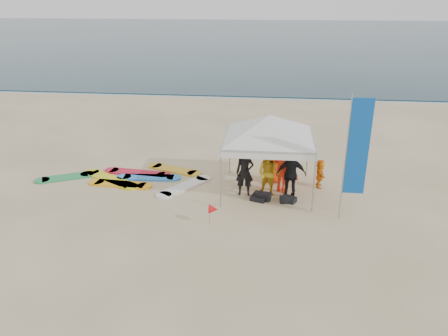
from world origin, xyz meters
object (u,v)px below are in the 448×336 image
person_orange_a (283,168)px  surfboard_spread (135,178)px  marker_pennant (213,209)px  person_black_b (291,174)px  person_orange_b (274,159)px  canopy_tent (270,115)px  feather_flag (357,149)px  person_seated (320,173)px  person_yellow (268,174)px  person_black_a (245,172)px

person_orange_a → surfboard_spread: (-5.42, 0.46, -0.85)m
surfboard_spread → marker_pennant: bearing=-42.2°
person_orange_a → person_black_b: 0.53m
person_orange_b → marker_pennant: person_orange_b is taller
canopy_tent → feather_flag: bearing=-35.9°
person_seated → feather_flag: feather_flag is taller
marker_pennant → surfboard_spread: marker_pennant is taller
person_yellow → person_orange_a: size_ratio=0.88×
person_orange_a → feather_flag: feather_flag is taller
surfboard_spread → feather_flag: bearing=-17.0°
person_yellow → person_black_b: bearing=13.2°
marker_pennant → person_orange_b: bearing=62.7°
person_orange_a → person_seated: (1.30, 0.52, -0.37)m
person_black_a → person_seated: person_black_a is taller
person_seated → feather_flag: (0.69, -2.32, 1.77)m
person_black_a → surfboard_spread: bearing=164.7°
person_black_a → marker_pennant: (-0.78, -2.17, -0.33)m
person_black_b → person_orange_b: size_ratio=0.94×
person_orange_b → marker_pennant: size_ratio=2.80×
person_yellow → person_black_b: (0.76, -0.12, 0.06)m
person_yellow → surfboard_spread: person_yellow is taller
person_orange_a → surfboard_spread: size_ratio=0.29×
person_seated → person_black_b: bearing=136.2°
person_seated → feather_flag: 3.00m
person_orange_a → person_seated: person_orange_a is taller
person_orange_a → person_yellow: bearing=69.0°
person_orange_a → feather_flag: bearing=172.7°
person_orange_b → canopy_tent: bearing=78.9°
person_black_a → person_seated: (2.60, 0.92, -0.31)m
canopy_tent → person_yellow: bearing=-84.7°
person_yellow → surfboard_spread: bearing=-167.2°
person_black_b → person_orange_b: 1.39m
feather_flag → person_yellow: bearing=149.7°
feather_flag → canopy_tent: bearing=144.1°
marker_pennant → person_black_b: bearing=42.3°
person_orange_b → surfboard_spread: (-5.09, -0.34, -0.86)m
person_orange_b → person_seated: size_ratio=1.73×
person_black_a → feather_flag: bearing=-26.5°
canopy_tent → person_orange_a: bearing=-3.7°
person_black_a → person_orange_a: (1.30, 0.40, 0.06)m
canopy_tent → surfboard_spread: 5.58m
person_orange_a → feather_flag: (1.99, -1.80, 1.40)m
person_black_b → person_seated: 1.48m
person_black_b → surfboard_spread: (-5.67, 0.93, -0.81)m
person_black_a → person_seated: 2.78m
canopy_tent → feather_flag: size_ratio=1.06×
person_orange_b → surfboard_spread: size_ratio=0.29×
person_orange_a → person_black_a: bearing=52.1°
surfboard_spread → person_seated: bearing=0.5°
person_yellow → marker_pennant: 2.74m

